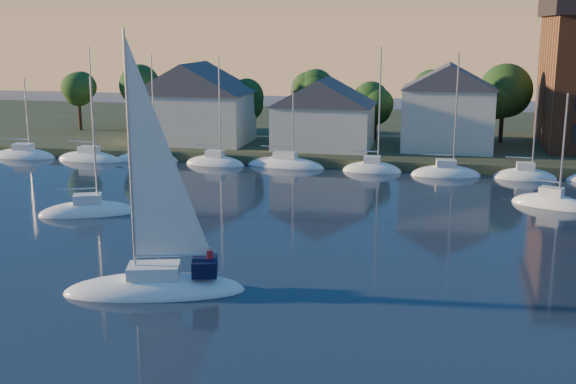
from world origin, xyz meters
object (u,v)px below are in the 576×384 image
(clubhouse_centre, at_px, (324,113))
(clubhouse_east, at_px, (448,106))
(drifting_sailboat_right, at_px, (550,205))
(hero_sailboat, at_px, (157,281))
(clubhouse_west, at_px, (195,102))
(drifting_sailboat_left, at_px, (88,213))

(clubhouse_centre, relative_size, clubhouse_east, 1.10)
(drifting_sailboat_right, bearing_deg, clubhouse_east, 135.17)
(clubhouse_centre, relative_size, hero_sailboat, 0.73)
(clubhouse_west, xyz_separation_m, hero_sailboat, (14.23, -46.66, -5.29))
(clubhouse_east, bearing_deg, hero_sailboat, -108.31)
(hero_sailboat, bearing_deg, drifting_sailboat_right, -149.46)
(clubhouse_west, height_order, clubhouse_east, clubhouse_east)
(clubhouse_west, distance_m, hero_sailboat, 49.07)
(clubhouse_east, height_order, drifting_sailboat_right, clubhouse_east)
(clubhouse_west, distance_m, drifting_sailboat_right, 44.33)
(clubhouse_centre, distance_m, drifting_sailboat_left, 33.85)
(clubhouse_west, height_order, hero_sailboat, hero_sailboat)
(clubhouse_centre, height_order, clubhouse_east, clubhouse_east)
(clubhouse_centre, distance_m, clubhouse_east, 14.17)
(clubhouse_east, distance_m, drifting_sailboat_left, 43.24)
(hero_sailboat, bearing_deg, clubhouse_west, -89.13)
(hero_sailboat, distance_m, drifting_sailboat_left, 19.59)
(clubhouse_west, relative_size, clubhouse_east, 1.30)
(hero_sailboat, relative_size, drifting_sailboat_left, 1.31)
(hero_sailboat, xyz_separation_m, drifting_sailboat_right, (24.55, 25.99, -0.55))
(clubhouse_east, bearing_deg, drifting_sailboat_left, -130.87)
(hero_sailboat, bearing_deg, drifting_sailboat_left, -67.33)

